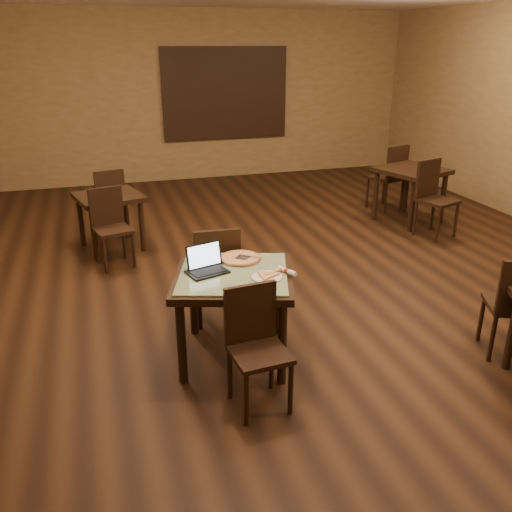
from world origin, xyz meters
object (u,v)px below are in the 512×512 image
object	(u,v)px
other_table_a_chair_near	(433,194)
other_table_b_chair_near	(110,222)
chair_main_near	(255,340)
other_table_b_chair_far	(109,198)
other_table_a	(411,178)
pizza_pan	(240,259)
other_table_b	(109,204)
laptop	(206,264)
other_table_a_chair_far	(391,174)
tiled_table	(234,284)
chair_main_far	(216,270)

from	to	relation	value
other_table_a_chair_near	other_table_b_chair_near	size ratio (longest dim) A/B	1.12
chair_main_near	other_table_b_chair_far	size ratio (longest dim) A/B	0.99
other_table_a	other_table_a_chair_near	world-z (taller)	other_table_a_chair_near
pizza_pan	other_table_b	xyz separation A→B (m)	(-0.95, 2.68, -0.19)
chair_main_near	laptop	xyz separation A→B (m)	(-0.19, 0.72, 0.31)
chair_main_near	other_table_a_chair_far	bearing A→B (deg)	44.56
chair_main_near	laptop	world-z (taller)	laptop
pizza_pan	chair_main_near	bearing A→B (deg)	-98.39
other_table_a	other_table_b_chair_far	size ratio (longest dim) A/B	1.16
tiled_table	chair_main_far	bearing A→B (deg)	107.97
chair_main_near	laptop	distance (m)	0.81
laptop	other_table_b_chair_near	world-z (taller)	laptop
chair_main_near	other_table_a_chair_far	distance (m)	5.24
pizza_pan	other_table_a_chair_far	distance (m)	4.53
other_table_a_chair_far	laptop	bearing A→B (deg)	24.45
pizza_pan	other_table_a_chair_near	distance (m)	3.76
tiled_table	other_table_a	size ratio (longest dim) A/B	1.10
laptop	other_table_b_chair_near	distance (m)	2.40
tiled_table	other_table_b_chair_near	bearing A→B (deg)	127.19
other_table_b	pizza_pan	bearing A→B (deg)	-84.60
other_table_a_chair_near	pizza_pan	bearing A→B (deg)	-166.66
tiled_table	other_table_b_chair_near	size ratio (longest dim) A/B	1.28
other_table_a	other_table_b	size ratio (longest dim) A/B	1.16
other_table_a	other_table_a_chair_near	size ratio (longest dim) A/B	1.04
other_table_b	other_table_b_chair_far	xyz separation A→B (m)	(0.02, 0.53, -0.07)
tiled_table	other_table_b	xyz separation A→B (m)	(-0.83, 2.92, -0.08)
laptop	other_table_a_chair_far	distance (m)	4.86
chair_main_far	other_table_a	size ratio (longest dim) A/B	0.90
other_table_a	other_table_b_chair_far	distance (m)	4.21
other_table_a	pizza_pan	bearing A→B (deg)	-159.81
pizza_pan	other_table_b_chair_near	bearing A→B (deg)	114.33
other_table_a_chair_near	other_table_b	size ratio (longest dim) A/B	1.12
chair_main_near	other_table_a_chair_near	world-z (taller)	other_table_a_chair_near
chair_main_near	chair_main_far	size ratio (longest dim) A/B	0.94
pizza_pan	other_table_b	distance (m)	2.85
chair_main_far	other_table_a_chair_near	bearing A→B (deg)	-151.66
chair_main_far	other_table_b_chair_near	world-z (taller)	chair_main_far
other_table_b	laptop	bearing A→B (deg)	-91.54
laptop	other_table_b_chair_near	bearing A→B (deg)	89.73
laptop	pizza_pan	bearing A→B (deg)	7.68
tiled_table	pizza_pan	world-z (taller)	pizza_pan
other_table_b	other_table_a	bearing A→B (deg)	-15.88
pizza_pan	other_table_a_chair_far	bearing A→B (deg)	43.99
other_table_a	other_table_a_chair_far	distance (m)	0.60
other_table_a_chair_near	other_table_b_chair_far	bearing A→B (deg)	145.09
pizza_pan	other_table_a_chair_near	bearing A→B (deg)	31.46
chair_main_near	laptop	bearing A→B (deg)	99.73
other_table_a_chair_near	other_table_b	bearing A→B (deg)	152.07
other_table_a	other_table_b_chair_near	size ratio (longest dim) A/B	1.16
tiled_table	chair_main_far	world-z (taller)	chair_main_far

